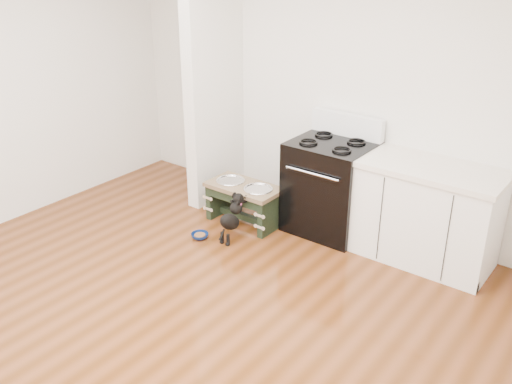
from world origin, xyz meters
name	(u,v)px	position (x,y,z in m)	size (l,w,h in m)	color
ground	(154,325)	(0.00, 0.00, 0.00)	(5.00, 5.00, 0.00)	#4E270E
room_shell	(136,121)	(0.00, 0.00, 1.62)	(5.00, 5.00, 5.00)	silver
partition_wall	(214,78)	(-1.18, 2.10, 1.35)	(0.15, 0.80, 2.70)	silver
oven_range	(330,185)	(0.25, 2.16, 0.48)	(0.76, 0.69, 1.14)	black
cabinet_run	(426,214)	(1.23, 2.18, 0.45)	(1.24, 0.64, 0.91)	white
dog_feeder	(244,196)	(-0.51, 1.75, 0.30)	(0.76, 0.41, 0.43)	black
puppy	(232,216)	(-0.38, 1.40, 0.25)	(0.13, 0.39, 0.47)	black
floor_bowl	(200,236)	(-0.65, 1.22, 0.03)	(0.20, 0.20, 0.05)	#0B1E4F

